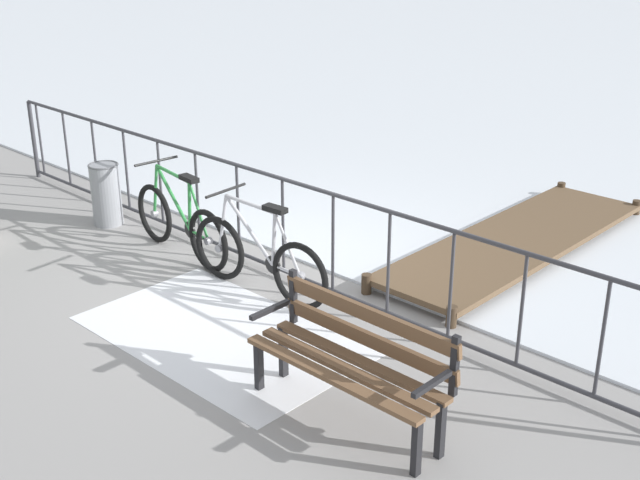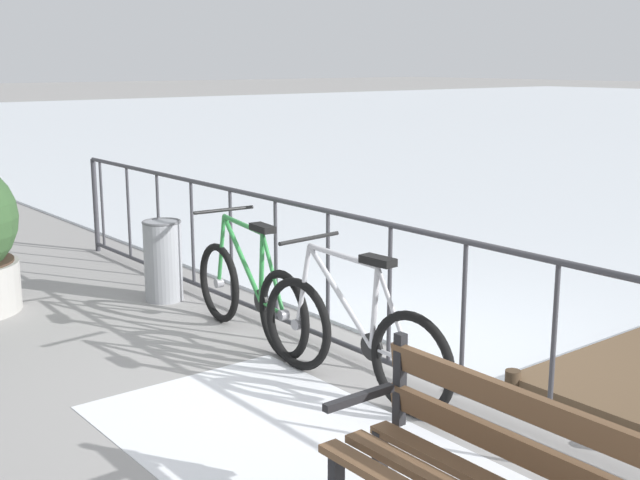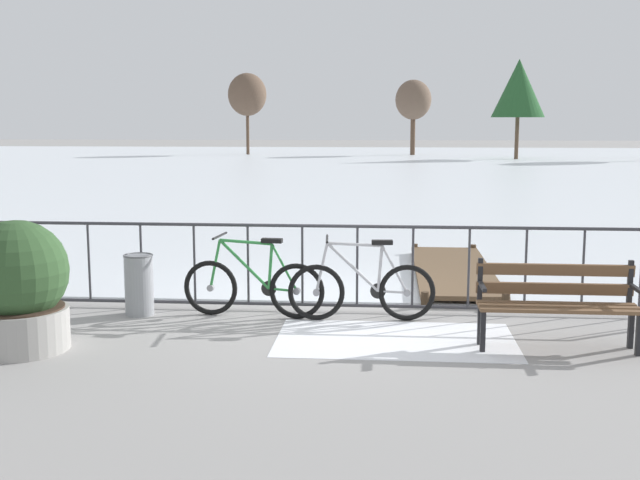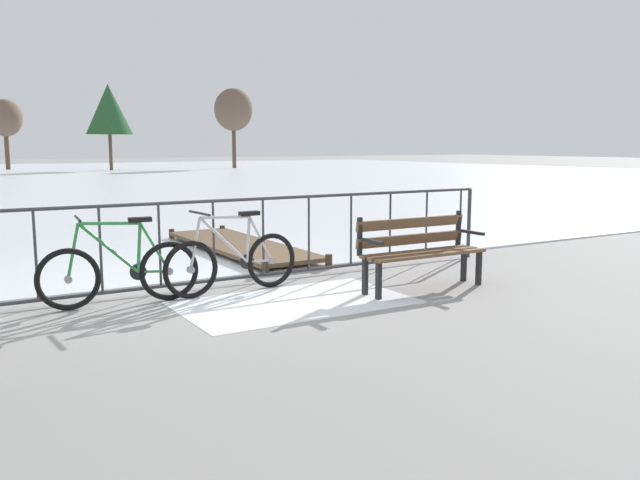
{
  "view_description": "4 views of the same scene",
  "coord_description": "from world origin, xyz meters",
  "px_view_note": "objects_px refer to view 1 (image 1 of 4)",
  "views": [
    {
      "loc": [
        5.79,
        -5.27,
        3.52
      ],
      "look_at": [
        1.29,
        -0.49,
        0.83
      ],
      "focal_mm": 46.51,
      "sensor_mm": 36.0,
      "label": 1
    },
    {
      "loc": [
        4.26,
        -3.73,
        2.12
      ],
      "look_at": [
        -0.69,
        0.21,
        0.74
      ],
      "focal_mm": 46.32,
      "sensor_mm": 36.0,
      "label": 2
    },
    {
      "loc": [
        0.68,
        -9.45,
        2.32
      ],
      "look_at": [
        -0.05,
        -0.76,
        0.99
      ],
      "focal_mm": 44.83,
      "sensor_mm": 36.0,
      "label": 3
    },
    {
      "loc": [
        -2.58,
        -7.35,
        1.72
      ],
      "look_at": [
        1.41,
        -0.71,
        0.59
      ],
      "focal_mm": 36.67,
      "sensor_mm": 36.0,
      "label": 4
    }
  ],
  "objects_px": {
    "park_bench": "(353,354)",
    "trash_bin": "(106,194)",
    "bicycle_second": "(258,258)",
    "bicycle_near_railing": "(180,223)"
  },
  "relations": [
    {
      "from": "park_bench",
      "to": "trash_bin",
      "type": "distance_m",
      "value": 4.78
    },
    {
      "from": "bicycle_second",
      "to": "trash_bin",
      "type": "distance_m",
      "value": 2.66
    },
    {
      "from": "bicycle_near_railing",
      "to": "park_bench",
      "type": "height_order",
      "value": "bicycle_near_railing"
    },
    {
      "from": "bicycle_second",
      "to": "trash_bin",
      "type": "height_order",
      "value": "bicycle_second"
    },
    {
      "from": "park_bench",
      "to": "bicycle_near_railing",
      "type": "bearing_deg",
      "value": 163.22
    },
    {
      "from": "bicycle_near_railing",
      "to": "trash_bin",
      "type": "height_order",
      "value": "bicycle_near_railing"
    },
    {
      "from": "bicycle_second",
      "to": "bicycle_near_railing",
      "type": "bearing_deg",
      "value": 177.27
    },
    {
      "from": "bicycle_near_railing",
      "to": "park_bench",
      "type": "bearing_deg",
      "value": -16.78
    },
    {
      "from": "bicycle_near_railing",
      "to": "trash_bin",
      "type": "xyz_separation_m",
      "value": [
        -1.38,
        -0.01,
        0.0
      ]
    },
    {
      "from": "trash_bin",
      "to": "park_bench",
      "type": "bearing_deg",
      "value": -11.9
    }
  ]
}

